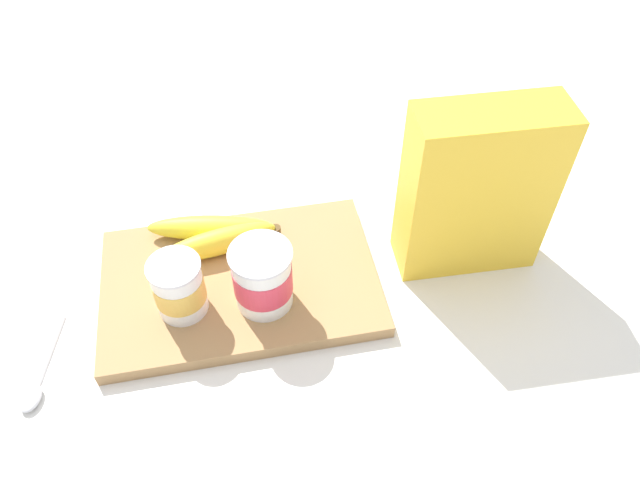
% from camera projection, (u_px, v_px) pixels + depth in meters
% --- Properties ---
extents(ground_plane, '(2.40, 2.40, 0.00)m').
position_uv_depth(ground_plane, '(241.00, 286.00, 0.81)').
color(ground_plane, silver).
extents(cutting_board, '(0.36, 0.23, 0.02)m').
position_uv_depth(cutting_board, '(240.00, 282.00, 0.81)').
color(cutting_board, '#A37A4C').
rests_on(cutting_board, ground_plane).
extents(cereal_box, '(0.19, 0.08, 0.24)m').
position_uv_depth(cereal_box, '(477.00, 191.00, 0.76)').
color(cereal_box, yellow).
rests_on(cereal_box, ground_plane).
extents(yogurt_cup_front, '(0.08, 0.08, 0.09)m').
position_uv_depth(yogurt_cup_front, '(263.00, 277.00, 0.74)').
color(yogurt_cup_front, white).
rests_on(yogurt_cup_front, cutting_board).
extents(yogurt_cup_back, '(0.06, 0.06, 0.08)m').
position_uv_depth(yogurt_cup_back, '(179.00, 287.00, 0.74)').
color(yogurt_cup_back, white).
rests_on(yogurt_cup_back, cutting_board).
extents(banana_bunch, '(0.18, 0.09, 0.04)m').
position_uv_depth(banana_bunch, '(216.00, 235.00, 0.82)').
color(banana_bunch, yellow).
rests_on(banana_bunch, cutting_board).
extents(spoon, '(0.04, 0.13, 0.01)m').
position_uv_depth(spoon, '(39.00, 377.00, 0.72)').
color(spoon, silver).
rests_on(spoon, ground_plane).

